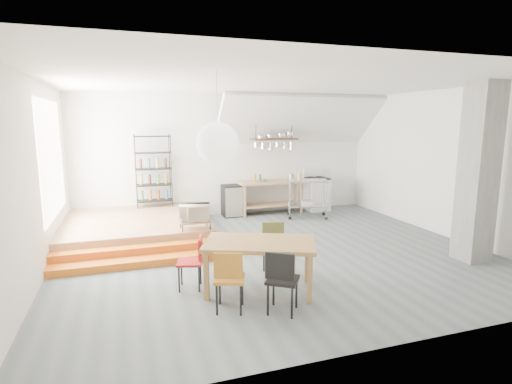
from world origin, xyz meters
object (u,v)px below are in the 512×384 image
object	(u,v)px
dining_table	(260,247)
rolling_cart	(308,193)
mini_fridge	(232,201)
stove	(317,193)

from	to	relation	value
dining_table	rolling_cart	bearing A→B (deg)	78.87
rolling_cart	mini_fridge	xyz separation A→B (m)	(-1.85, 0.80, -0.23)
dining_table	mini_fridge	bearing A→B (deg)	102.81
rolling_cart	mini_fridge	bearing A→B (deg)	176.78
rolling_cart	mini_fridge	distance (m)	2.02
dining_table	mini_fridge	xyz separation A→B (m)	(0.84, 4.80, -0.26)
mini_fridge	stove	bearing A→B (deg)	-1.01
stove	rolling_cart	xyz separation A→B (m)	(-0.65, -0.75, 0.17)
stove	dining_table	distance (m)	5.81
dining_table	rolling_cart	xyz separation A→B (m)	(2.69, 4.00, -0.03)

